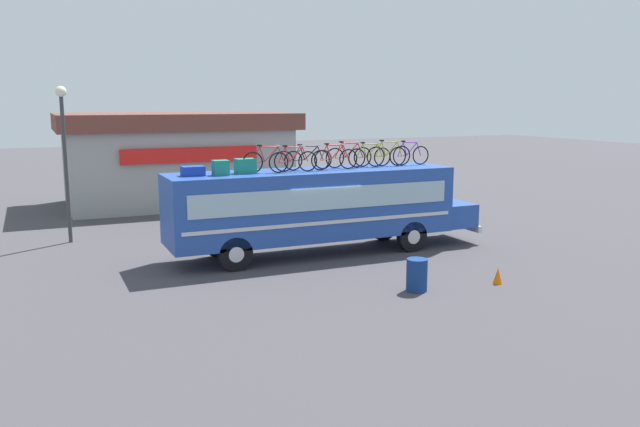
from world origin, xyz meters
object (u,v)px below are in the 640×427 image
(bus, at_px, (319,205))
(rooftop_bicycle_4, at_px, (334,159))
(luggage_bag_2, at_px, (221,168))
(rooftop_bicycle_7, at_px, (389,155))
(traffic_cone, at_px, (498,276))
(street_lamp, at_px, (64,142))
(rooftop_bicycle_5, at_px, (349,156))
(rooftop_bicycle_1, at_px, (268,161))
(luggage_bag_1, at_px, (193,171))
(rooftop_bicycle_2, at_px, (293,161))
(rooftop_bicycle_3, at_px, (308,159))
(trash_bin, at_px, (417,275))
(rooftop_bicycle_8, at_px, (409,155))
(rooftop_bicycle_6, at_px, (369,156))
(luggage_bag_3, at_px, (245,166))

(bus, relative_size, rooftop_bicycle_4, 6.50)
(luggage_bag_2, xyz_separation_m, rooftop_bicycle_7, (6.27, 0.35, 0.16))
(traffic_cone, height_order, street_lamp, street_lamp)
(bus, xyz_separation_m, rooftop_bicycle_5, (1.29, 0.29, 1.60))
(luggage_bag_2, bearing_deg, rooftop_bicycle_1, 4.06)
(luggage_bag_1, relative_size, street_lamp, 0.12)
(bus, bearing_deg, rooftop_bicycle_2, -162.84)
(rooftop_bicycle_3, relative_size, trash_bin, 1.93)
(rooftop_bicycle_4, relative_size, street_lamp, 0.30)
(luggage_bag_1, bearing_deg, rooftop_bicycle_1, -2.50)
(luggage_bag_1, relative_size, rooftop_bicycle_2, 0.40)
(rooftop_bicycle_4, relative_size, rooftop_bicycle_8, 1.05)
(luggage_bag_2, height_order, rooftop_bicycle_4, rooftop_bicycle_4)
(rooftop_bicycle_6, relative_size, trash_bin, 1.85)
(trash_bin, height_order, street_lamp, street_lamp)
(rooftop_bicycle_6, bearing_deg, rooftop_bicycle_1, -175.72)
(rooftop_bicycle_3, bearing_deg, luggage_bag_1, -178.07)
(bus, height_order, street_lamp, street_lamp)
(luggage_bag_3, bearing_deg, rooftop_bicycle_6, 2.41)
(rooftop_bicycle_3, relative_size, rooftop_bicycle_5, 0.98)
(rooftop_bicycle_2, bearing_deg, luggage_bag_2, 177.37)
(rooftop_bicycle_2, bearing_deg, rooftop_bicycle_4, 5.61)
(rooftop_bicycle_8, bearing_deg, rooftop_bicycle_3, 179.94)
(trash_bin, xyz_separation_m, street_lamp, (-8.43, 10.66, 3.30))
(rooftop_bicycle_7, bearing_deg, rooftop_bicycle_5, 174.13)
(bus, relative_size, luggage_bag_1, 16.58)
(luggage_bag_3, bearing_deg, rooftop_bicycle_8, 1.29)
(rooftop_bicycle_8, bearing_deg, trash_bin, -119.24)
(rooftop_bicycle_4, xyz_separation_m, rooftop_bicycle_6, (1.55, 0.36, -0.01))
(rooftop_bicycle_1, relative_size, street_lamp, 0.31)
(bus, bearing_deg, rooftop_bicycle_6, 5.29)
(rooftop_bicycle_1, bearing_deg, rooftop_bicycle_6, 4.28)
(rooftop_bicycle_5, height_order, street_lamp, street_lamp)
(rooftop_bicycle_3, height_order, rooftop_bicycle_4, rooftop_bicycle_4)
(rooftop_bicycle_7, xyz_separation_m, rooftop_bicycle_8, (0.86, 0.00, -0.02))
(rooftop_bicycle_1, xyz_separation_m, traffic_cone, (5.06, -5.44, -3.07))
(rooftop_bicycle_4, bearing_deg, rooftop_bicycle_8, 5.60)
(luggage_bag_1, distance_m, street_lamp, 6.51)
(rooftop_bicycle_4, bearing_deg, rooftop_bicycle_2, -174.39)
(trash_bin, bearing_deg, rooftop_bicycle_4, 92.09)
(rooftop_bicycle_7, xyz_separation_m, traffic_cone, (0.42, -5.67, -3.08))
(luggage_bag_1, distance_m, rooftop_bicycle_1, 2.48)
(rooftop_bicycle_3, xyz_separation_m, rooftop_bicycle_7, (3.13, -0.01, 0.03))
(rooftop_bicycle_3, xyz_separation_m, rooftop_bicycle_5, (1.62, 0.15, 0.02))
(luggage_bag_2, distance_m, rooftop_bicycle_6, 5.54)
(rooftop_bicycle_7, xyz_separation_m, trash_bin, (-2.11, -5.31, -2.86))
(rooftop_bicycle_5, distance_m, rooftop_bicycle_7, 1.52)
(rooftop_bicycle_3, bearing_deg, rooftop_bicycle_2, -147.40)
(rooftop_bicycle_6, height_order, rooftop_bicycle_8, rooftop_bicycle_8)
(luggage_bag_1, height_order, street_lamp, street_lamp)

